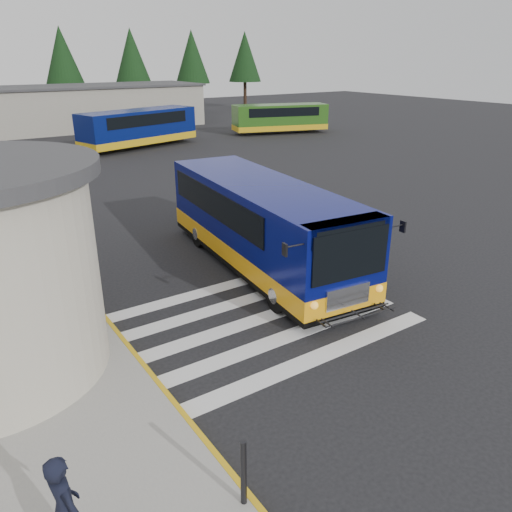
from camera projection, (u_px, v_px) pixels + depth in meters
ground at (255, 305)px, 14.94m from camera, size 140.00×140.00×0.00m
curb_strip at (80, 287)px, 15.88m from camera, size 0.12×34.00×0.16m
crosswalk at (256, 320)px, 14.07m from camera, size 8.00×5.35×0.01m
depot_building at (69, 108)px, 49.55m from camera, size 26.40×8.40×4.20m
tree_line at (46, 57)px, 54.10m from camera, size 58.40×4.40×10.00m
transit_bus at (262, 227)px, 17.20m from camera, size 4.33×10.81×2.98m
pedestrian_a at (65, 509)px, 6.95m from camera, size 0.59×0.75×1.83m
pedestrian_b at (70, 339)px, 11.33m from camera, size 0.79×0.91×1.61m
bollard at (244, 473)px, 7.92m from camera, size 0.10×0.10×1.25m
far_bus_a at (139, 127)px, 39.87m from camera, size 10.21×5.30×2.54m
far_bus_b at (280, 117)px, 47.31m from camera, size 9.25×4.94×2.30m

